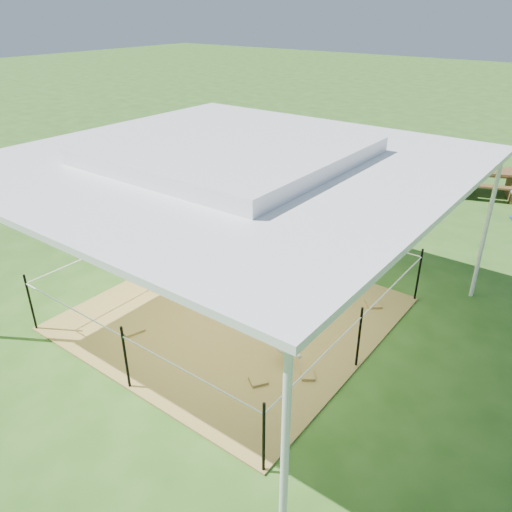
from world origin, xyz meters
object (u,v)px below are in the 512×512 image
Objects in this scene: woman at (182,237)px; pony at (258,274)px; foal at (283,348)px; straw_bale at (181,270)px; picnic_table_near at (484,182)px; green_bottle at (143,274)px.

woman reaches higher than pony.
woman is 2.99m from foal.
straw_bale is 0.91× the size of pony.
foal is at bearing -16.50° from straw_bale.
picnic_table_near is (3.11, 8.29, -0.57)m from woman.
pony reaches higher than foal.
woman is at bearing 170.38° from foal.
woman reaches higher than straw_bale.
pony reaches higher than green_bottle.
woman is 4.32× the size of green_bottle.
woman reaches higher than green_bottle.
straw_bale is 1.55m from pony.
straw_bale is at bearing 121.81° from pony.
woman is at bearing 0.00° from straw_bale.
green_bottle is at bearing -132.98° from picnic_table_near.
pony is at bearing 16.77° from straw_bale.
foal is 9.15m from picnic_table_near.
pony is 1.93m from foal.
pony is at bearing 83.89° from woman.
foal is (2.79, -0.86, -0.66)m from woman.
foal reaches higher than green_bottle.
straw_bale is 3.60× the size of green_bottle.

